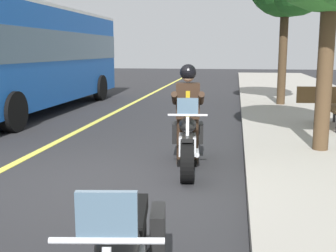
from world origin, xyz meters
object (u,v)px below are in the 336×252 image
object	(u,v)px
rider_main	(188,106)
bus_far	(27,53)
motorcycle_main	(188,141)
bench_sidewalk	(336,103)

from	to	relation	value
rider_main	bus_far	size ratio (longest dim) A/B	0.16
rider_main	bus_far	distance (m)	8.01
motorcycle_main	bus_far	world-z (taller)	bus_far
bus_far	motorcycle_main	bearing A→B (deg)	45.08
bench_sidewalk	bus_far	bearing A→B (deg)	-103.05
rider_main	bench_sidewalk	size ratio (longest dim) A/B	0.95
rider_main	bench_sidewalk	bearing A→B (deg)	137.51
bench_sidewalk	rider_main	bearing A→B (deg)	-42.49
motorcycle_main	bench_sidewalk	size ratio (longest dim) A/B	1.21
bus_far	bench_sidewalk	size ratio (longest dim) A/B	6.04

